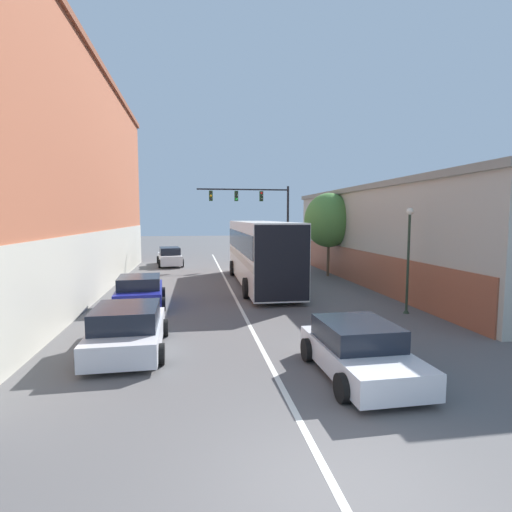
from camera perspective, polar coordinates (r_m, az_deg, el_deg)
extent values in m
plane|color=#565454|center=(6.58, 11.84, -30.67)|extent=(160.00, 160.00, 0.00)
cube|color=silver|center=(20.78, -3.41, -5.20)|extent=(0.14, 42.76, 0.01)
cube|color=#995138|center=(23.21, -30.95, 9.64)|extent=(7.96, 28.47, 11.69)
cube|color=#B7B2A3|center=(22.09, -20.90, -0.73)|extent=(0.24, 27.90, 3.20)
cube|color=brown|center=(24.36, -31.67, 23.09)|extent=(8.28, 28.76, 0.30)
cube|color=#B7B2A3|center=(25.91, 22.04, 2.85)|extent=(7.74, 22.85, 5.68)
cube|color=#995138|center=(24.32, 14.13, -1.43)|extent=(0.24, 22.40, 1.99)
cube|color=gray|center=(25.94, 22.26, 8.80)|extent=(8.05, 23.08, 0.30)
cube|color=silver|center=(22.91, 0.57, 0.67)|extent=(2.57, 12.28, 3.40)
cube|color=black|center=(22.86, 0.57, 2.20)|extent=(2.61, 12.03, 1.09)
cube|color=beige|center=(22.93, 0.57, -0.01)|extent=(2.60, 12.15, 0.34)
cube|color=black|center=(16.93, 3.79, -1.07)|extent=(2.40, 0.08, 3.27)
cylinder|color=black|center=(26.66, -3.38, -1.74)|extent=(0.31, 1.00, 1.00)
cylinder|color=black|center=(26.99, 1.94, -1.64)|extent=(0.31, 1.00, 1.00)
cylinder|color=black|center=(19.19, -1.38, -4.59)|extent=(0.31, 1.00, 1.00)
cylinder|color=black|center=(19.65, 5.93, -4.38)|extent=(0.31, 1.00, 1.00)
cube|color=silver|center=(10.35, 14.67, -13.87)|extent=(1.92, 3.99, 0.59)
cube|color=black|center=(10.38, 14.19, -10.53)|extent=(1.73, 2.09, 0.53)
cylinder|color=black|center=(11.15, 7.37, -13.15)|extent=(0.23, 0.62, 0.62)
cylinder|color=black|center=(11.84, 16.37, -12.21)|extent=(0.23, 0.62, 0.62)
cylinder|color=black|center=(9.00, 12.32, -17.92)|extent=(0.23, 0.62, 0.62)
cylinder|color=black|center=(9.84, 23.01, -16.15)|extent=(0.23, 0.62, 0.62)
cube|color=silver|center=(32.93, -12.22, -0.37)|extent=(2.19, 4.71, 0.74)
cube|color=black|center=(32.65, -12.22, 0.73)|extent=(1.79, 2.53, 0.56)
cylinder|color=black|center=(34.31, -13.80, -0.55)|extent=(0.30, 0.67, 0.65)
cylinder|color=black|center=(34.42, -10.95, -0.47)|extent=(0.30, 0.67, 0.65)
cylinder|color=black|center=(31.51, -13.59, -1.08)|extent=(0.30, 0.67, 0.65)
cylinder|color=black|center=(31.63, -10.49, -0.99)|extent=(0.30, 0.67, 0.65)
cube|color=navy|center=(18.28, -16.24, -5.33)|extent=(2.14, 4.04, 0.68)
cube|color=black|center=(17.99, -16.33, -3.59)|extent=(1.86, 2.15, 0.51)
cylinder|color=black|center=(19.59, -18.87, -5.30)|extent=(0.26, 0.59, 0.58)
cylinder|color=black|center=(19.48, -13.16, -5.21)|extent=(0.26, 0.59, 0.58)
cylinder|color=black|center=(17.22, -19.70, -6.80)|extent=(0.26, 0.59, 0.58)
cylinder|color=black|center=(17.09, -13.19, -6.71)|extent=(0.26, 0.59, 0.58)
cube|color=silver|center=(12.39, -17.81, -10.67)|extent=(1.99, 4.19, 0.63)
cube|color=black|center=(12.03, -18.03, -8.18)|extent=(1.79, 2.19, 0.57)
cylinder|color=black|center=(13.81, -21.19, -9.91)|extent=(0.23, 0.57, 0.56)
cylinder|color=black|center=(13.58, -12.92, -9.94)|extent=(0.23, 0.57, 0.56)
cylinder|color=black|center=(11.41, -23.66, -13.28)|extent=(0.23, 0.57, 0.56)
cylinder|color=black|center=(11.13, -13.51, -13.45)|extent=(0.23, 0.57, 0.56)
cylinder|color=black|center=(32.61, 4.56, 4.32)|extent=(0.18, 0.18, 6.37)
cylinder|color=black|center=(32.02, -1.85, 9.48)|extent=(7.30, 0.12, 0.12)
cube|color=#234723|center=(32.20, 0.76, 8.53)|extent=(0.28, 0.24, 0.80)
sphere|color=red|center=(32.07, 0.81, 8.99)|extent=(0.18, 0.18, 0.18)
sphere|color=black|center=(32.06, 0.81, 8.55)|extent=(0.18, 0.18, 0.18)
sphere|color=black|center=(32.04, 0.81, 8.11)|extent=(0.18, 0.18, 0.18)
cube|color=#234723|center=(31.93, -2.83, 8.55)|extent=(0.28, 0.24, 0.80)
sphere|color=black|center=(31.79, -2.80, 9.02)|extent=(0.18, 0.18, 0.18)
sphere|color=black|center=(31.78, -2.80, 8.57)|extent=(0.18, 0.18, 0.18)
sphere|color=green|center=(31.77, -2.80, 8.12)|extent=(0.18, 0.18, 0.18)
cube|color=#234723|center=(31.78, -6.47, 8.54)|extent=(0.28, 0.24, 0.80)
sphere|color=black|center=(31.64, -6.47, 9.00)|extent=(0.18, 0.18, 0.18)
sphere|color=orange|center=(31.63, -6.46, 8.56)|extent=(0.18, 0.18, 0.18)
sphere|color=black|center=(31.61, -6.46, 8.11)|extent=(0.18, 0.18, 0.18)
cone|color=#233323|center=(17.40, 20.67, -7.35)|extent=(0.26, 0.26, 0.20)
cylinder|color=#233323|center=(17.09, 20.89, -1.11)|extent=(0.10, 0.10, 4.01)
sphere|color=#EFE5CC|center=(16.99, 21.13, 5.97)|extent=(0.29, 0.29, 0.29)
cylinder|color=brown|center=(26.75, 10.26, -0.37)|extent=(0.18, 0.18, 2.32)
ellipsoid|color=#4C843D|center=(26.61, 10.36, 5.06)|extent=(3.22, 2.89, 3.54)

